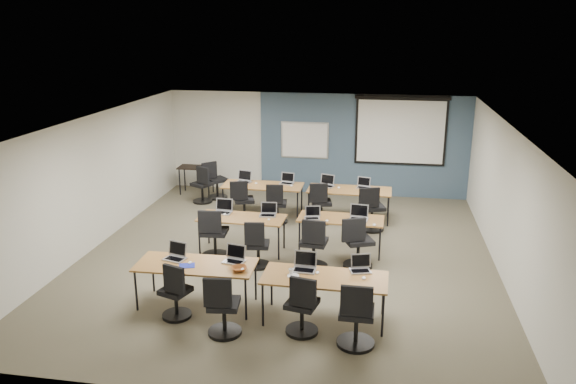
% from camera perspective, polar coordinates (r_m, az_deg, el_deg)
% --- Properties ---
extents(floor, '(8.00, 9.00, 0.02)m').
position_cam_1_polar(floor, '(11.24, -0.04, -6.51)').
color(floor, '#6B6354').
rests_on(floor, ground).
extents(ceiling, '(8.00, 9.00, 0.02)m').
position_cam_1_polar(ceiling, '(10.47, -0.05, 7.19)').
color(ceiling, white).
rests_on(ceiling, ground).
extents(wall_back, '(8.00, 0.04, 2.70)m').
position_cam_1_polar(wall_back, '(15.10, 2.88, 4.92)').
color(wall_back, beige).
rests_on(wall_back, ground).
extents(wall_front, '(8.00, 0.04, 2.70)m').
position_cam_1_polar(wall_front, '(6.70, -6.74, -10.83)').
color(wall_front, beige).
rests_on(wall_front, ground).
extents(wall_left, '(0.04, 9.00, 2.70)m').
position_cam_1_polar(wall_left, '(12.09, -19.07, 1.01)').
color(wall_left, beige).
rests_on(wall_left, ground).
extents(wall_right, '(0.04, 9.00, 2.70)m').
position_cam_1_polar(wall_right, '(10.87, 21.22, -0.93)').
color(wall_right, beige).
rests_on(wall_right, ground).
extents(blue_accent_panel, '(5.50, 0.04, 2.70)m').
position_cam_1_polar(blue_accent_panel, '(14.98, 7.63, 4.69)').
color(blue_accent_panel, '#3D5977').
rests_on(blue_accent_panel, wall_back).
extents(whiteboard, '(1.28, 0.03, 0.98)m').
position_cam_1_polar(whiteboard, '(15.05, 1.71, 5.28)').
color(whiteboard, silver).
rests_on(whiteboard, wall_back).
extents(projector_screen, '(2.40, 0.10, 1.82)m').
position_cam_1_polar(projector_screen, '(14.81, 11.39, 6.49)').
color(projector_screen, black).
rests_on(projector_screen, wall_back).
extents(training_table_front_left, '(1.92, 0.80, 0.73)m').
position_cam_1_polar(training_table_front_left, '(9.23, -9.33, -7.45)').
color(training_table_front_left, brown).
rests_on(training_table_front_left, floor).
extents(training_table_front_right, '(1.92, 0.80, 0.73)m').
position_cam_1_polar(training_table_front_right, '(8.69, 3.74, -8.86)').
color(training_table_front_right, olive).
rests_on(training_table_front_right, floor).
extents(training_table_mid_left, '(1.73, 0.72, 0.73)m').
position_cam_1_polar(training_table_mid_left, '(11.26, -4.71, -2.79)').
color(training_table_mid_left, olive).
rests_on(training_table_mid_left, floor).
extents(training_table_mid_right, '(1.69, 0.71, 0.73)m').
position_cam_1_polar(training_table_mid_right, '(11.23, 5.38, -2.88)').
color(training_table_mid_right, '#9C5F35').
rests_on(training_table_mid_right, floor).
extents(training_table_back_left, '(1.92, 0.80, 0.73)m').
position_cam_1_polar(training_table_back_left, '(13.47, -2.58, 0.56)').
color(training_table_back_left, brown).
rests_on(training_table_back_left, floor).
extents(training_table_back_right, '(1.94, 0.81, 0.73)m').
position_cam_1_polar(training_table_back_right, '(13.16, 6.26, 0.09)').
color(training_table_back_right, olive).
rests_on(training_table_back_right, floor).
extents(laptop_0, '(0.34, 0.29, 0.26)m').
position_cam_1_polar(laptop_0, '(9.45, -11.34, -6.27)').
color(laptop_0, '#9D9DA9').
rests_on(laptop_0, training_table_front_left).
extents(mouse_0, '(0.08, 0.10, 0.03)m').
position_cam_1_polar(mouse_0, '(9.25, -9.94, -7.07)').
color(mouse_0, white).
rests_on(mouse_0, training_table_front_left).
extents(task_chair_0, '(0.48, 0.46, 0.95)m').
position_cam_1_polar(task_chair_0, '(9.02, -11.35, -10.29)').
color(task_chair_0, black).
rests_on(task_chair_0, floor).
extents(laptop_1, '(0.34, 0.29, 0.25)m').
position_cam_1_polar(laptop_1, '(9.21, -5.45, -6.64)').
color(laptop_1, silver).
rests_on(laptop_1, training_table_front_left).
extents(mouse_1, '(0.08, 0.10, 0.03)m').
position_cam_1_polar(mouse_1, '(8.91, -4.64, -7.82)').
color(mouse_1, white).
rests_on(mouse_1, training_table_front_left).
extents(task_chair_1, '(0.51, 0.51, 0.99)m').
position_cam_1_polar(task_chair_1, '(8.45, -6.66, -11.87)').
color(task_chair_1, black).
rests_on(task_chair_1, floor).
extents(laptop_2, '(0.36, 0.30, 0.27)m').
position_cam_1_polar(laptop_2, '(8.88, 1.70, -7.47)').
color(laptop_2, '#ABABAF').
rests_on(laptop_2, training_table_front_right).
extents(mouse_2, '(0.06, 0.09, 0.03)m').
position_cam_1_polar(mouse_2, '(8.78, 3.01, -8.17)').
color(mouse_2, white).
rests_on(mouse_2, training_table_front_right).
extents(task_chair_2, '(0.49, 0.49, 0.98)m').
position_cam_1_polar(task_chair_2, '(8.43, 1.45, -11.87)').
color(task_chair_2, black).
rests_on(task_chair_2, floor).
extents(laptop_3, '(0.32, 0.27, 0.24)m').
position_cam_1_polar(laptop_3, '(8.92, 7.38, -7.55)').
color(laptop_3, '#B4B4B4').
rests_on(laptop_3, training_table_front_right).
extents(mouse_3, '(0.07, 0.11, 0.04)m').
position_cam_1_polar(mouse_3, '(8.66, 7.71, -8.66)').
color(mouse_3, white).
rests_on(mouse_3, training_table_front_right).
extents(task_chair_3, '(0.55, 0.55, 1.03)m').
position_cam_1_polar(task_chair_3, '(8.18, 6.95, -12.77)').
color(task_chair_3, black).
rests_on(task_chair_3, floor).
extents(laptop_4, '(0.36, 0.30, 0.27)m').
position_cam_1_polar(laptop_4, '(11.54, -6.60, -1.77)').
color(laptop_4, '#A4A4B1').
rests_on(laptop_4, training_table_mid_left).
extents(mouse_4, '(0.09, 0.12, 0.04)m').
position_cam_1_polar(mouse_4, '(11.40, -6.45, -2.27)').
color(mouse_4, white).
rests_on(mouse_4, training_table_mid_left).
extents(task_chair_4, '(0.55, 0.55, 1.03)m').
position_cam_1_polar(task_chair_4, '(11.10, -7.55, -4.60)').
color(task_chair_4, black).
rests_on(task_chair_4, floor).
extents(laptop_5, '(0.33, 0.28, 0.25)m').
position_cam_1_polar(laptop_5, '(11.31, -2.03, -2.07)').
color(laptop_5, '#B1B1BD').
rests_on(laptop_5, training_table_mid_left).
extents(mouse_5, '(0.08, 0.10, 0.03)m').
position_cam_1_polar(mouse_5, '(11.06, -1.96, -2.80)').
color(mouse_5, white).
rests_on(mouse_5, training_table_mid_left).
extents(task_chair_5, '(0.46, 0.46, 0.95)m').
position_cam_1_polar(task_chair_5, '(10.61, -3.14, -5.73)').
color(task_chair_5, black).
rests_on(task_chair_5, floor).
extents(laptop_6, '(0.30, 0.26, 0.23)m').
position_cam_1_polar(laptop_6, '(11.14, 2.49, -2.40)').
color(laptop_6, '#AAAAAE').
rests_on(laptop_6, training_table_mid_right).
extents(mouse_6, '(0.08, 0.11, 0.03)m').
position_cam_1_polar(mouse_6, '(11.01, 3.98, -2.92)').
color(mouse_6, white).
rests_on(mouse_6, training_table_mid_right).
extents(task_chair_6, '(0.54, 0.54, 1.02)m').
position_cam_1_polar(task_chair_6, '(10.54, 2.62, -5.68)').
color(task_chair_6, black).
rests_on(task_chair_6, floor).
extents(laptop_7, '(0.36, 0.31, 0.27)m').
position_cam_1_polar(laptop_7, '(11.18, 7.21, -2.40)').
color(laptop_7, silver).
rests_on(laptop_7, training_table_mid_right).
extents(mouse_7, '(0.09, 0.12, 0.04)m').
position_cam_1_polar(mouse_7, '(10.88, 8.76, -3.30)').
color(mouse_7, white).
rests_on(mouse_7, training_table_mid_right).
extents(task_chair_7, '(0.59, 0.56, 1.03)m').
position_cam_1_polar(task_chair_7, '(10.65, 7.03, -5.51)').
color(task_chair_7, black).
rests_on(task_chair_7, floor).
extents(laptop_8, '(0.36, 0.31, 0.27)m').
position_cam_1_polar(laptop_8, '(13.71, -4.50, 1.29)').
color(laptop_8, '#A2A2A9').
rests_on(laptop_8, training_table_back_left).
extents(mouse_8, '(0.08, 0.11, 0.04)m').
position_cam_1_polar(mouse_8, '(13.56, -3.26, 0.90)').
color(mouse_8, white).
rests_on(mouse_8, training_table_back_left).
extents(task_chair_8, '(0.53, 0.51, 0.99)m').
position_cam_1_polar(task_chair_8, '(13.13, -4.61, -1.20)').
color(task_chair_8, black).
rests_on(task_chair_8, floor).
extents(laptop_9, '(0.32, 0.28, 0.25)m').
position_cam_1_polar(laptop_9, '(13.56, -0.09, 1.14)').
color(laptop_9, '#A0A0A9').
rests_on(laptop_9, training_table_back_left).
extents(mouse_9, '(0.09, 0.12, 0.04)m').
position_cam_1_polar(mouse_9, '(13.34, 0.36, 0.66)').
color(mouse_9, white).
rests_on(mouse_9, training_table_back_left).
extents(task_chair_9, '(0.48, 0.48, 0.96)m').
position_cam_1_polar(task_chair_9, '(12.90, -1.17, -1.52)').
color(task_chair_9, black).
rests_on(task_chair_9, floor).
extents(laptop_10, '(0.35, 0.29, 0.26)m').
position_cam_1_polar(laptop_10, '(13.37, 3.99, 0.89)').
color(laptop_10, '#B0B0B2').
rests_on(laptop_10, training_table_back_right).
extents(mouse_10, '(0.09, 0.12, 0.04)m').
position_cam_1_polar(mouse_10, '(13.23, 5.18, 0.45)').
color(mouse_10, white).
rests_on(mouse_10, training_table_back_right).
extents(task_chair_10, '(0.51, 0.51, 0.99)m').
position_cam_1_polar(task_chair_10, '(12.92, 3.32, -1.46)').
color(task_chair_10, black).
rests_on(task_chair_10, floor).
extents(laptop_11, '(0.31, 0.27, 0.24)m').
position_cam_1_polar(laptop_11, '(13.32, 7.69, 0.70)').
color(laptop_11, '#A7A7AA').
rests_on(laptop_11, training_table_back_right).
extents(mouse_11, '(0.06, 0.09, 0.03)m').
position_cam_1_polar(mouse_11, '(13.21, 8.91, 0.29)').
color(mouse_11, white).
rests_on(mouse_11, training_table_back_right).
extents(task_chair_11, '(0.58, 0.56, 1.04)m').
position_cam_1_polar(task_chair_11, '(12.57, 8.45, -2.04)').
color(task_chair_11, black).
rests_on(task_chair_11, floor).
extents(blue_mousepad, '(0.30, 0.28, 0.01)m').
position_cam_1_polar(blue_mousepad, '(9.17, -10.23, -7.37)').
color(blue_mousepad, '#1C27A1').
rests_on(blue_mousepad, training_table_front_left).
extents(snack_bowl, '(0.36, 0.36, 0.07)m').
position_cam_1_polar(snack_bowl, '(8.88, -4.99, -7.76)').
color(snack_bowl, '#964622').
rests_on(snack_bowl, training_table_front_left).
extents(snack_plate, '(0.21, 0.21, 0.01)m').
position_cam_1_polar(snack_plate, '(8.68, 0.53, -8.51)').
color(snack_plate, white).
rests_on(snack_plate, training_table_front_right).
extents(coffee_cup, '(0.09, 0.09, 0.07)m').
position_cam_1_polar(coffee_cup, '(8.72, 0.32, -8.08)').
color(coffee_cup, silver).
rests_on(coffee_cup, snack_plate).
extents(utility_table, '(0.92, 0.51, 0.75)m').
position_cam_1_polar(utility_table, '(15.31, -9.34, 2.21)').
color(utility_table, black).
rests_on(utility_table, floor).
extents(spare_chair_a, '(0.63, 0.52, 1.00)m').
position_cam_1_polar(spare_chair_a, '(14.86, -7.40, 0.89)').
color(spare_chair_a, black).
rests_on(spare_chair_a, floor).
extents(spare_chair_b, '(0.55, 0.50, 0.99)m').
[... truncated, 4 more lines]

